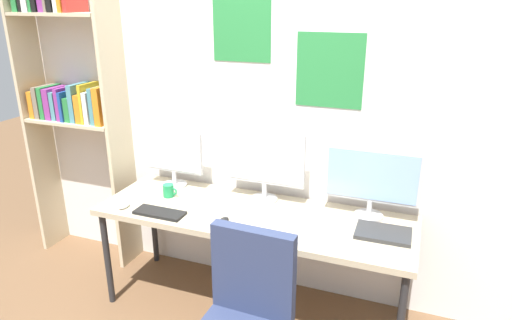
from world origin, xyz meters
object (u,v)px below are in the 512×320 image
object	(u,v)px
monitor_center	(265,162)
mouse_right_side	(124,206)
desk	(253,220)
bookshelf	(69,88)
laptop_closed	(383,233)
monitor_left	(173,156)
keyboard_left	(160,213)
keyboard_right	(331,244)
mouse_left_side	(224,221)
coffee_mug	(169,191)
monitor_right	(372,179)

from	to	relation	value
monitor_center	mouse_right_side	distance (m)	0.98
desk	bookshelf	size ratio (longest dim) A/B	0.92
desk	laptop_closed	size ratio (longest dim) A/B	6.42
monitor_left	keyboard_left	distance (m)	0.52
bookshelf	keyboard_right	world-z (taller)	bookshelf
mouse_left_side	monitor_left	bearing A→B (deg)	145.25
keyboard_right	coffee_mug	bearing A→B (deg)	167.76
keyboard_right	monitor_right	bearing A→B (deg)	71.58
monitor_center	mouse_right_side	bearing A→B (deg)	-151.91
monitor_right	laptop_closed	size ratio (longest dim) A/B	1.86
monitor_right	mouse_left_side	world-z (taller)	monitor_right
monitor_right	keyboard_left	size ratio (longest dim) A/B	1.79
bookshelf	monitor_left	distance (m)	0.99
monitor_center	mouse_left_side	world-z (taller)	monitor_center
keyboard_right	mouse_left_side	size ratio (longest dim) A/B	3.93
monitor_center	mouse_left_side	bearing A→B (deg)	-106.66
bookshelf	coffee_mug	world-z (taller)	bookshelf
bookshelf	keyboard_right	distance (m)	2.30
keyboard_left	mouse_left_side	xyz separation A→B (m)	(0.44, 0.04, 0.01)
keyboard_right	laptop_closed	size ratio (longest dim) A/B	1.18
monitor_left	monitor_right	world-z (taller)	monitor_right
mouse_left_side	monitor_center	bearing A→B (deg)	73.34
laptop_closed	keyboard_right	bearing A→B (deg)	-139.00
mouse_left_side	coffee_mug	world-z (taller)	coffee_mug
monitor_center	mouse_right_side	size ratio (longest dim) A/B	5.76
coffee_mug	mouse_right_side	bearing A→B (deg)	-124.95
monitor_left	bookshelf	bearing A→B (deg)	178.77
monitor_left	monitor_right	bearing A→B (deg)	0.00
desk	keyboard_right	world-z (taller)	keyboard_right
keyboard_right	coffee_mug	distance (m)	1.24
monitor_center	mouse_right_side	xyz separation A→B (m)	(-0.83, -0.44, -0.27)
monitor_left	mouse_left_side	size ratio (longest dim) A/B	4.82
bookshelf	desk	bearing A→B (deg)	-8.24
bookshelf	monitor_right	size ratio (longest dim) A/B	3.77
monitor_left	keyboard_left	xyz separation A→B (m)	(0.15, -0.44, -0.23)
monitor_right	mouse_right_side	distance (m)	1.62
monitor_center	keyboard_left	xyz separation A→B (m)	(-0.56, -0.44, -0.27)
keyboard_right	laptop_closed	world-z (taller)	laptop_closed
bookshelf	mouse_right_side	bearing A→B (deg)	-31.21
bookshelf	mouse_right_side	size ratio (longest dim) A/B	23.37
laptop_closed	monitor_right	bearing A→B (deg)	117.50
mouse_right_side	laptop_closed	bearing A→B (deg)	8.16
monitor_left	monitor_right	size ratio (longest dim) A/B	0.78
keyboard_left	mouse_right_side	bearing A→B (deg)	-179.50
desk	keyboard_right	distance (m)	0.61
desk	coffee_mug	bearing A→B (deg)	177.16
desk	mouse_left_side	size ratio (longest dim) A/B	21.40
monitor_left	laptop_closed	bearing A→B (deg)	-7.74
laptop_closed	monitor_center	bearing A→B (deg)	164.76
bookshelf	mouse_left_side	distance (m)	1.67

